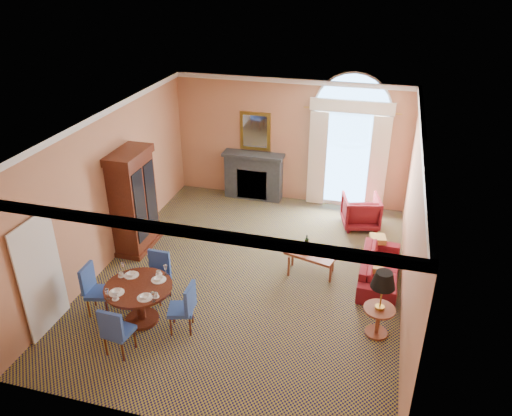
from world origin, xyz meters
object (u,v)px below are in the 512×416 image
(dining_table, at_px, (139,295))
(side_table, at_px, (381,295))
(armoire, at_px, (133,202))
(coffee_table, at_px, (311,254))
(armchair, at_px, (361,211))
(sofa, at_px, (380,268))

(dining_table, relative_size, side_table, 0.95)
(armoire, relative_size, coffee_table, 2.04)
(side_table, bearing_deg, coffee_table, 133.38)
(armoire, height_order, armchair, armoire)
(dining_table, bearing_deg, armchair, 52.76)
(dining_table, bearing_deg, coffee_table, 40.25)
(sofa, bearing_deg, armchair, 15.83)
(sofa, relative_size, coffee_table, 1.67)
(sofa, height_order, coffee_table, coffee_table)
(dining_table, height_order, sofa, dining_table)
(armoire, xyz_separation_m, sofa, (5.27, 0.10, -0.82))
(armoire, bearing_deg, side_table, -16.14)
(armoire, height_order, coffee_table, armoire)
(sofa, height_order, side_table, side_table)
(dining_table, xyz_separation_m, side_table, (4.07, 0.75, 0.26))
(sofa, xyz_separation_m, coffee_table, (-1.36, -0.14, 0.20))
(sofa, distance_m, coffee_table, 1.39)
(armoire, bearing_deg, coffee_table, -0.63)
(dining_table, xyz_separation_m, sofa, (4.02, 2.39, -0.28))
(coffee_table, bearing_deg, sofa, 21.24)
(armchair, bearing_deg, dining_table, 38.16)
(dining_table, height_order, side_table, side_table)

